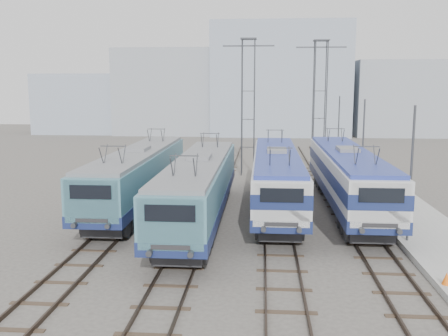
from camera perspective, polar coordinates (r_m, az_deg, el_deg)
ground at (r=24.00m, az=1.02°, el=-9.88°), size 160.00×160.00×0.00m
platform at (r=32.81m, az=20.07°, el=-4.92°), size 4.00×70.00×0.30m
locomotive_far_left at (r=33.03m, az=-9.78°, el=-0.58°), size 2.93×18.51×3.48m
locomotive_center_left at (r=28.64m, az=-2.83°, el=-1.93°), size 2.95×18.62×3.50m
locomotive_center_right at (r=32.08m, az=6.02°, el=-0.70°), size 2.92×18.44×3.47m
locomotive_far_right at (r=32.76m, az=13.90°, el=-0.62°), size 2.98×18.85×3.54m
catenary_tower_west at (r=44.67m, az=2.77°, el=7.68°), size 4.50×1.20×12.00m
catenary_tower_east at (r=46.93m, az=10.88°, el=7.60°), size 4.50×1.20×12.00m
mast_front at (r=26.05m, az=20.58°, el=-0.99°), size 0.12×0.12×7.00m
mast_mid at (r=37.60m, az=15.58°, el=2.25°), size 0.12×0.12×7.00m
mast_rear at (r=49.36m, az=12.94°, el=3.95°), size 0.12×0.12×7.00m
safety_cone at (r=21.53m, az=24.07°, el=-11.45°), size 0.34×0.34×0.49m
building_west at (r=86.02m, az=-5.86°, el=8.63°), size 18.00×12.00×14.00m
building_center at (r=84.68m, az=6.37°, el=9.97°), size 22.00×14.00×18.00m
building_east at (r=87.63m, az=19.64°, el=7.51°), size 16.00×12.00×12.00m
building_far_west at (r=90.30m, az=-15.96°, el=7.09°), size 14.00×10.00×10.00m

